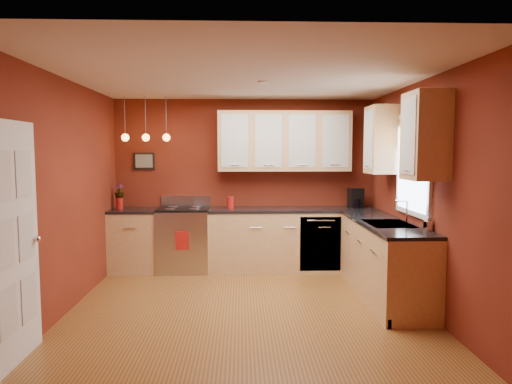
{
  "coord_description": "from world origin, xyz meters",
  "views": [
    {
      "loc": [
        -0.06,
        -5.02,
        1.79
      ],
      "look_at": [
        0.14,
        1.0,
        1.26
      ],
      "focal_mm": 32.0,
      "sensor_mm": 36.0,
      "label": 1
    }
  ],
  "objects_px": {
    "red_canister": "(230,203)",
    "soap_pump": "(428,223)",
    "gas_range": "(184,239)",
    "sink": "(389,225)",
    "coffee_maker": "(356,199)"
  },
  "relations": [
    {
      "from": "gas_range",
      "to": "soap_pump",
      "type": "relative_size",
      "value": 6.58
    },
    {
      "from": "coffee_maker",
      "to": "red_canister",
      "type": "bearing_deg",
      "value": 169.43
    },
    {
      "from": "gas_range",
      "to": "sink",
      "type": "relative_size",
      "value": 1.59
    },
    {
      "from": "sink",
      "to": "soap_pump",
      "type": "distance_m",
      "value": 0.61
    },
    {
      "from": "soap_pump",
      "to": "red_canister",
      "type": "bearing_deg",
      "value": 136.16
    },
    {
      "from": "gas_range",
      "to": "red_canister",
      "type": "bearing_deg",
      "value": 2.56
    },
    {
      "from": "sink",
      "to": "soap_pump",
      "type": "bearing_deg",
      "value": -65.74
    },
    {
      "from": "red_canister",
      "to": "coffee_maker",
      "type": "bearing_deg",
      "value": 0.45
    },
    {
      "from": "sink",
      "to": "red_canister",
      "type": "bearing_deg",
      "value": 141.41
    },
    {
      "from": "red_canister",
      "to": "soap_pump",
      "type": "height_order",
      "value": "red_canister"
    },
    {
      "from": "sink",
      "to": "coffee_maker",
      "type": "height_order",
      "value": "coffee_maker"
    },
    {
      "from": "red_canister",
      "to": "soap_pump",
      "type": "bearing_deg",
      "value": -43.84
    },
    {
      "from": "gas_range",
      "to": "coffee_maker",
      "type": "relative_size",
      "value": 3.73
    },
    {
      "from": "gas_range",
      "to": "sink",
      "type": "distance_m",
      "value": 3.05
    },
    {
      "from": "gas_range",
      "to": "soap_pump",
      "type": "xyz_separation_m",
      "value": [
        2.87,
        -2.05,
        0.54
      ]
    }
  ]
}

